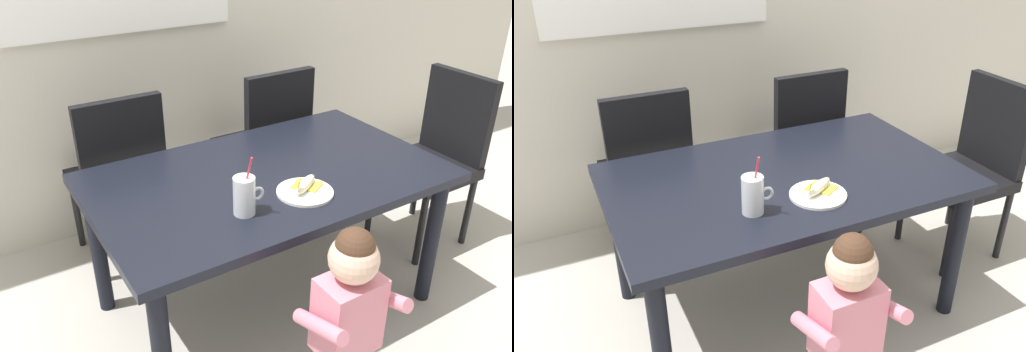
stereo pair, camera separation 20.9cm
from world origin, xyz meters
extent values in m
plane|color=#B7B2A8|center=(0.00, 0.00, 0.00)|extent=(24.00, 24.00, 0.00)
cube|color=black|center=(0.00, 0.00, 0.69)|extent=(1.52, 0.92, 0.04)
cylinder|color=black|center=(0.68, -0.38, 0.34)|extent=(0.07, 0.07, 0.67)
cylinder|color=black|center=(-0.68, 0.38, 0.34)|extent=(0.07, 0.07, 0.67)
cylinder|color=black|center=(0.68, 0.38, 0.34)|extent=(0.07, 0.07, 0.67)
cube|color=black|center=(-0.45, 0.77, 0.45)|extent=(0.44, 0.44, 0.06)
cube|color=black|center=(-0.45, 0.57, 0.72)|extent=(0.42, 0.05, 0.48)
cylinder|color=black|center=(-0.26, 0.96, 0.21)|extent=(0.04, 0.04, 0.42)
cylinder|color=black|center=(-0.64, 0.96, 0.21)|extent=(0.04, 0.04, 0.42)
cylinder|color=black|center=(-0.26, 0.58, 0.21)|extent=(0.04, 0.04, 0.42)
cylinder|color=black|center=(-0.64, 0.58, 0.21)|extent=(0.04, 0.04, 0.42)
cube|color=black|center=(0.42, 0.73, 0.45)|extent=(0.44, 0.44, 0.06)
cube|color=black|center=(0.42, 0.53, 0.72)|extent=(0.42, 0.05, 0.48)
cylinder|color=black|center=(0.61, 0.92, 0.21)|extent=(0.04, 0.04, 0.42)
cylinder|color=black|center=(0.23, 0.92, 0.21)|extent=(0.04, 0.04, 0.42)
cylinder|color=black|center=(0.61, 0.54, 0.21)|extent=(0.04, 0.04, 0.42)
cylinder|color=black|center=(0.23, 0.54, 0.21)|extent=(0.04, 0.04, 0.42)
cube|color=black|center=(1.05, 0.02, 0.45)|extent=(0.44, 0.44, 0.06)
cube|color=black|center=(1.25, 0.02, 0.72)|extent=(0.05, 0.42, 0.48)
cylinder|color=black|center=(0.86, 0.21, 0.21)|extent=(0.04, 0.04, 0.42)
cylinder|color=black|center=(0.86, -0.17, 0.21)|extent=(0.04, 0.04, 0.42)
cylinder|color=black|center=(1.24, 0.21, 0.21)|extent=(0.04, 0.04, 0.42)
cylinder|color=black|center=(1.24, -0.17, 0.21)|extent=(0.04, 0.04, 0.42)
cube|color=pink|center=(-0.10, -0.67, 0.49)|extent=(0.22, 0.15, 0.30)
sphere|color=beige|center=(-0.10, -0.67, 0.72)|extent=(0.17, 0.17, 0.17)
sphere|color=#472D1E|center=(-0.10, -0.67, 0.77)|extent=(0.13, 0.13, 0.13)
cylinder|color=pink|center=(-0.24, -0.69, 0.52)|extent=(0.05, 0.24, 0.13)
cylinder|color=pink|center=(0.04, -0.69, 0.52)|extent=(0.05, 0.24, 0.13)
cylinder|color=silver|center=(-0.25, -0.23, 0.79)|extent=(0.08, 0.08, 0.15)
cylinder|color=#B2D184|center=(-0.25, -0.23, 0.76)|extent=(0.07, 0.07, 0.08)
torus|color=silver|center=(-0.19, -0.23, 0.78)|extent=(0.06, 0.01, 0.06)
cylinder|color=#E5333F|center=(-0.24, -0.23, 0.86)|extent=(0.01, 0.08, 0.21)
cylinder|color=white|center=(0.03, -0.23, 0.72)|extent=(0.23, 0.23, 0.01)
ellipsoid|color=#F4EAC6|center=(0.04, -0.21, 0.75)|extent=(0.17, 0.13, 0.04)
cube|color=yellow|center=(0.08, -0.23, 0.73)|extent=(0.09, 0.07, 0.01)
cube|color=yellow|center=(0.04, -0.17, 0.73)|extent=(0.09, 0.07, 0.01)
cylinder|color=yellow|center=(-0.02, -0.25, 0.78)|extent=(0.03, 0.02, 0.03)
camera|label=1|loc=(-1.09, -1.66, 1.74)|focal=36.46mm
camera|label=2|loc=(-0.91, -1.76, 1.74)|focal=36.46mm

